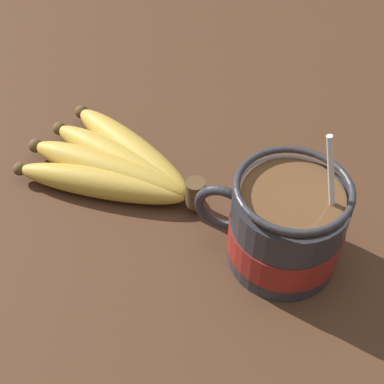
% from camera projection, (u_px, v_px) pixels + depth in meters
% --- Properties ---
extents(table, '(1.19, 1.19, 0.03)m').
position_uv_depth(table, '(228.00, 288.00, 0.51)').
color(table, '#422819').
rests_on(table, ground).
extents(coffee_mug, '(0.14, 0.10, 0.16)m').
position_uv_depth(coffee_mug, '(285.00, 227.00, 0.48)').
color(coffee_mug, '#28282D').
rests_on(coffee_mug, table).
extents(banana_bunch, '(0.21, 0.14, 0.04)m').
position_uv_depth(banana_bunch, '(115.00, 164.00, 0.57)').
color(banana_bunch, '#4C381E').
rests_on(banana_bunch, table).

